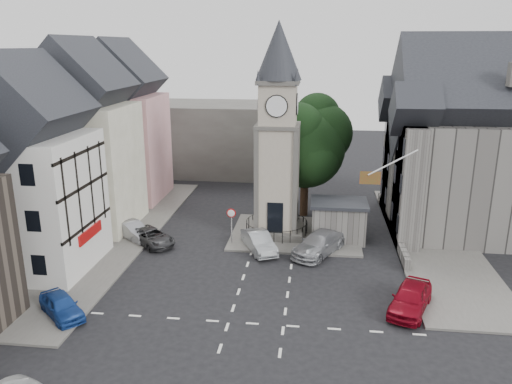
# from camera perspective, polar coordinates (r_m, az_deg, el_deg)

# --- Properties ---
(ground) EXTENTS (120.00, 120.00, 0.00)m
(ground) POSITION_cam_1_polar(r_m,az_deg,el_deg) (32.71, 1.18, -9.86)
(ground) COLOR black
(ground) RESTS_ON ground
(pavement_west) EXTENTS (6.00, 30.00, 0.14)m
(pavement_west) POSITION_cam_1_polar(r_m,az_deg,el_deg) (41.03, -15.62, -4.78)
(pavement_west) COLOR #595651
(pavement_west) RESTS_ON ground
(pavement_east) EXTENTS (6.00, 26.00, 0.14)m
(pavement_east) POSITION_cam_1_polar(r_m,az_deg,el_deg) (40.90, 19.43, -5.19)
(pavement_east) COLOR #595651
(pavement_east) RESTS_ON ground
(central_island) EXTENTS (10.00, 8.00, 0.16)m
(central_island) POSITION_cam_1_polar(r_m,az_deg,el_deg) (39.90, 4.52, -4.78)
(central_island) COLOR #595651
(central_island) RESTS_ON ground
(road_markings) EXTENTS (20.00, 8.00, 0.01)m
(road_markings) POSITION_cam_1_polar(r_m,az_deg,el_deg) (27.92, -0.01, -14.83)
(road_markings) COLOR silver
(road_markings) RESTS_ON ground
(clock_tower) EXTENTS (4.86, 4.86, 16.25)m
(clock_tower) POSITION_cam_1_polar(r_m,az_deg,el_deg) (37.82, 2.50, 6.73)
(clock_tower) COLOR #4C4944
(clock_tower) RESTS_ON ground
(stone_shelter) EXTENTS (4.30, 3.30, 3.08)m
(stone_shelter) POSITION_cam_1_polar(r_m,az_deg,el_deg) (38.94, 9.39, -3.20)
(stone_shelter) COLOR #55524E
(stone_shelter) RESTS_ON ground
(town_tree) EXTENTS (7.20, 7.20, 10.80)m
(town_tree) POSITION_cam_1_polar(r_m,az_deg,el_deg) (42.85, 5.71, 6.26)
(town_tree) COLOR black
(town_tree) RESTS_ON ground
(warning_sign_post) EXTENTS (0.70, 0.19, 2.85)m
(warning_sign_post) POSITION_cam_1_polar(r_m,az_deg,el_deg) (37.30, -2.84, -3.11)
(warning_sign_post) COLOR black
(warning_sign_post) RESTS_ON ground
(terrace_pink) EXTENTS (8.10, 7.60, 12.80)m
(terrace_pink) POSITION_cam_1_polar(r_m,az_deg,el_deg) (49.42, -15.07, 6.68)
(terrace_pink) COLOR #D08F8F
(terrace_pink) RESTS_ON ground
(terrace_cream) EXTENTS (8.10, 7.60, 12.80)m
(terrace_cream) POSITION_cam_1_polar(r_m,az_deg,el_deg) (42.24, -19.05, 4.75)
(terrace_cream) COLOR beige
(terrace_cream) RESTS_ON ground
(terrace_tudor) EXTENTS (8.10, 7.60, 12.00)m
(terrace_tudor) POSITION_cam_1_polar(r_m,az_deg,el_deg) (35.49, -24.51, 1.40)
(terrace_tudor) COLOR silver
(terrace_tudor) RESTS_ON ground
(backdrop_west) EXTENTS (20.00, 10.00, 8.00)m
(backdrop_west) POSITION_cam_1_polar(r_m,az_deg,el_deg) (60.02, -7.54, 6.24)
(backdrop_west) COLOR #4C4944
(backdrop_west) RESTS_ON ground
(east_building) EXTENTS (14.40, 11.40, 12.60)m
(east_building) POSITION_cam_1_polar(r_m,az_deg,el_deg) (42.93, 24.10, 3.95)
(east_building) COLOR #55524E
(east_building) RESTS_ON ground
(east_boundary_wall) EXTENTS (0.40, 16.00, 0.90)m
(east_boundary_wall) POSITION_cam_1_polar(r_m,az_deg,el_deg) (42.09, 15.20, -3.65)
(east_boundary_wall) COLOR #55524E
(east_boundary_wall) RESTS_ON ground
(flagpole) EXTENTS (3.68, 0.10, 2.74)m
(flagpole) POSITION_cam_1_polar(r_m,az_deg,el_deg) (34.39, 15.36, 3.26)
(flagpole) COLOR white
(flagpole) RESTS_ON ground
(car_west_blue) EXTENTS (3.82, 3.67, 1.29)m
(car_west_blue) POSITION_cam_1_polar(r_m,az_deg,el_deg) (30.29, -21.35, -12.01)
(car_west_blue) COLOR navy
(car_west_blue) RESTS_ON ground
(car_west_silver) EXTENTS (4.06, 3.54, 1.33)m
(car_west_silver) POSITION_cam_1_polar(r_m,az_deg,el_deg) (40.05, -13.91, -4.27)
(car_west_silver) COLOR gray
(car_west_silver) RESTS_ON ground
(car_west_grey) EXTENTS (4.65, 4.38, 1.22)m
(car_west_grey) POSITION_cam_1_polar(r_m,az_deg,el_deg) (38.59, -11.88, -5.02)
(car_west_grey) COLOR #2F2F31
(car_west_grey) RESTS_ON ground
(car_island_silver) EXTENTS (3.28, 4.58, 1.43)m
(car_island_silver) POSITION_cam_1_polar(r_m,az_deg,el_deg) (36.53, 0.34, -5.71)
(car_island_silver) COLOR #9FA3A7
(car_island_silver) RESTS_ON ground
(car_island_east) EXTENTS (4.49, 5.69, 1.54)m
(car_island_east) POSITION_cam_1_polar(r_m,az_deg,el_deg) (36.37, 7.21, -5.86)
(car_island_east) COLOR #96989E
(car_island_east) RESTS_ON ground
(car_east_red) EXTENTS (3.41, 4.94, 1.56)m
(car_east_red) POSITION_cam_1_polar(r_m,az_deg,el_deg) (30.08, 17.24, -11.49)
(car_east_red) COLOR maroon
(car_east_red) RESTS_ON ground
(pedestrian) EXTENTS (0.76, 0.59, 1.84)m
(pedestrian) POSITION_cam_1_polar(r_m,az_deg,el_deg) (40.52, 18.85, -4.05)
(pedestrian) COLOR #A39987
(pedestrian) RESTS_ON ground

